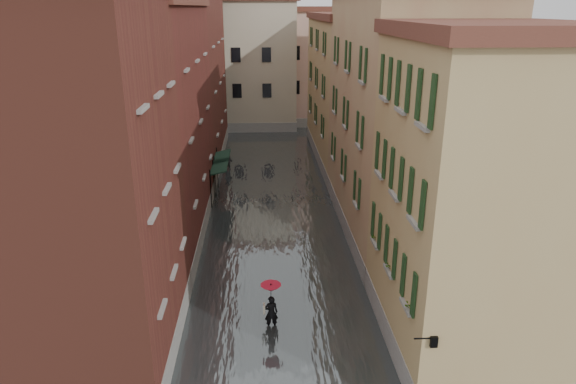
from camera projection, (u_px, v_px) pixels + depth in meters
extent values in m
plane|color=#565658|center=(281.00, 317.00, 21.79)|extent=(120.00, 120.00, 0.00)
cube|color=#454A4C|center=(273.00, 205.00, 33.96)|extent=(10.00, 60.00, 0.20)
cube|color=brown|center=(76.00, 193.00, 17.34)|extent=(6.00, 8.00, 13.00)
cube|color=#581F1B|center=(144.00, 128.00, 27.76)|extent=(6.00, 14.00, 12.50)
cube|color=brown|center=(182.00, 78.00, 41.59)|extent=(6.00, 16.00, 14.00)
cube|color=tan|center=(478.00, 205.00, 18.31)|extent=(6.00, 8.00, 11.50)
cube|color=tan|center=(400.00, 121.00, 28.39)|extent=(6.00, 14.00, 13.00)
cube|color=tan|center=(352.00, 92.00, 42.73)|extent=(6.00, 16.00, 11.50)
cube|color=#B9AF93|center=(238.00, 66.00, 55.12)|extent=(12.00, 9.00, 13.00)
cube|color=tan|center=(319.00, 68.00, 57.63)|extent=(10.00, 9.00, 12.00)
cube|color=black|center=(220.00, 166.00, 33.79)|extent=(1.09, 3.19, 0.31)
cylinder|color=black|center=(211.00, 191.00, 32.65)|extent=(0.06, 0.06, 2.80)
cylinder|color=black|center=(215.00, 175.00, 35.65)|extent=(0.06, 0.06, 2.80)
cube|color=black|center=(222.00, 157.00, 35.87)|extent=(1.09, 3.20, 0.31)
cylinder|color=black|center=(214.00, 180.00, 34.73)|extent=(0.06, 0.06, 2.80)
cylinder|color=black|center=(217.00, 166.00, 37.74)|extent=(0.06, 0.06, 2.80)
cylinder|color=black|center=(424.00, 338.00, 15.31)|extent=(0.60, 0.05, 0.05)
cube|color=black|center=(433.00, 341.00, 15.36)|extent=(0.22, 0.22, 0.35)
cube|color=beige|center=(433.00, 341.00, 15.36)|extent=(0.14, 0.14, 0.24)
cube|color=brown|center=(413.00, 310.00, 16.65)|extent=(0.22, 0.85, 0.18)
imported|color=#265926|center=(414.00, 299.00, 16.51)|extent=(0.59, 0.51, 0.66)
cube|color=brown|center=(392.00, 270.00, 19.18)|extent=(0.22, 0.85, 0.18)
imported|color=#265926|center=(393.00, 260.00, 19.04)|extent=(0.59, 0.51, 0.66)
cube|color=brown|center=(377.00, 241.00, 21.56)|extent=(0.22, 0.85, 0.18)
imported|color=#265926|center=(378.00, 232.00, 21.42)|extent=(0.59, 0.51, 0.66)
imported|color=black|center=(271.00, 313.00, 20.75)|extent=(0.60, 0.44, 1.53)
cube|color=beige|center=(264.00, 308.00, 20.72)|extent=(0.08, 0.30, 0.38)
cylinder|color=black|center=(271.00, 300.00, 20.55)|extent=(0.02, 0.02, 1.00)
cone|color=#B10B22|center=(271.00, 288.00, 20.35)|extent=(0.85, 0.85, 0.28)
imported|color=black|center=(228.00, 162.00, 40.86)|extent=(0.93, 0.80, 1.64)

